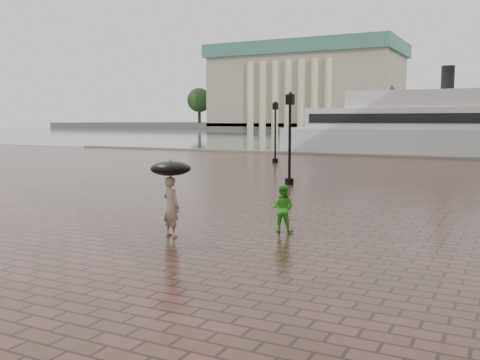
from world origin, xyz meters
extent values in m
plane|color=#3D251B|center=(0.00, 0.00, 0.00)|extent=(300.00, 300.00, 0.00)
cube|color=slate|center=(0.00, 32.00, 0.00)|extent=(80.00, 0.60, 0.30)
cube|color=gray|center=(-55.00, 145.00, 12.00)|extent=(55.00, 30.00, 22.00)
cube|color=#3C6E5F|center=(-55.00, 145.00, 24.00)|extent=(57.00, 32.00, 4.00)
cylinder|color=#2D2119|center=(-90.00, 138.00, 4.00)|extent=(1.00, 1.00, 8.00)
sphere|color=#1E3B1B|center=(-90.00, 138.00, 9.50)|extent=(8.00, 8.00, 8.00)
cylinder|color=#2D2119|center=(-60.00, 138.00, 4.00)|extent=(1.00, 1.00, 8.00)
sphere|color=#1E3B1B|center=(-60.00, 138.00, 9.50)|extent=(8.00, 8.00, 8.00)
cylinder|color=#2D2119|center=(-30.00, 138.00, 4.00)|extent=(1.00, 1.00, 8.00)
sphere|color=#1E3B1B|center=(-30.00, 138.00, 9.50)|extent=(8.00, 8.00, 8.00)
cylinder|color=black|center=(-6.00, 10.00, 0.15)|extent=(0.44, 0.44, 0.30)
cylinder|color=black|center=(-6.00, 10.00, 2.00)|extent=(0.14, 0.14, 4.00)
cube|color=black|center=(-6.00, 10.00, 4.15)|extent=(0.35, 0.35, 0.50)
sphere|color=beige|center=(-6.00, 10.00, 4.15)|extent=(0.28, 0.28, 0.28)
cylinder|color=black|center=(-12.00, 22.00, 0.15)|extent=(0.44, 0.44, 0.30)
cylinder|color=black|center=(-12.00, 22.00, 2.00)|extent=(0.14, 0.14, 4.00)
cube|color=black|center=(-12.00, 22.00, 4.15)|extent=(0.35, 0.35, 0.50)
sphere|color=beige|center=(-12.00, 22.00, 4.15)|extent=(0.28, 0.28, 0.28)
imported|color=gray|center=(-4.42, -2.46, 0.83)|extent=(0.70, 0.57, 1.66)
imported|color=green|center=(-1.95, -0.51, 0.68)|extent=(0.70, 0.56, 1.36)
cube|color=silver|center=(-4.73, 37.00, 1.16)|extent=(24.27, 6.29, 2.32)
cube|color=silver|center=(-4.73, 37.00, 3.29)|extent=(19.43, 5.42, 1.93)
cube|color=silver|center=(-4.73, 37.00, 5.03)|extent=(11.69, 4.68, 1.55)
cylinder|color=black|center=(-1.83, 36.94, 6.76)|extent=(1.16, 1.16, 2.32)
cube|color=black|center=(-4.78, 34.44, 3.29)|extent=(18.36, 0.48, 0.87)
cube|color=black|center=(-4.68, 39.56, 3.29)|extent=(18.36, 0.48, 0.87)
cylinder|color=black|center=(-4.42, -2.46, 1.41)|extent=(0.02, 0.02, 0.95)
ellipsoid|color=black|center=(-4.42, -2.46, 1.87)|extent=(1.10, 1.10, 0.39)
camera|label=1|loc=(3.85, -14.39, 3.20)|focal=40.00mm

